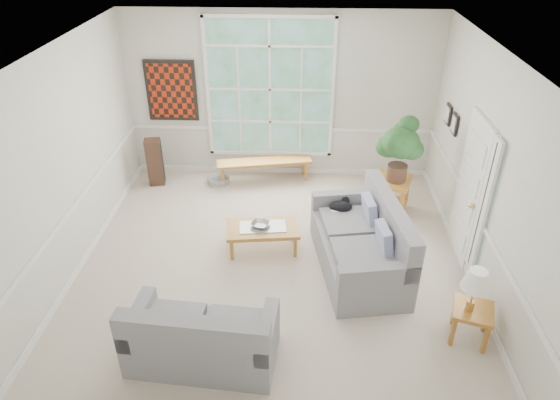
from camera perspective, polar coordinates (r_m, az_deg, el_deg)
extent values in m
cube|color=#BDAF9F|center=(7.13, -0.88, -8.10)|extent=(5.50, 6.00, 0.01)
cube|color=white|center=(5.73, -1.13, 15.90)|extent=(5.50, 6.00, 0.02)
cube|color=silver|center=(9.04, 0.15, 11.69)|extent=(5.50, 0.02, 3.00)
cube|color=silver|center=(3.93, -3.70, -18.73)|extent=(5.50, 0.02, 3.00)
cube|color=silver|center=(7.00, -24.10, 2.84)|extent=(0.02, 6.00, 3.00)
cube|color=silver|center=(6.72, 23.13, 1.89)|extent=(0.02, 6.00, 3.00)
cube|color=white|center=(8.96, -1.17, 12.53)|extent=(2.30, 0.08, 2.40)
cube|color=white|center=(7.41, 20.76, 1.14)|extent=(0.08, 0.90, 2.10)
cube|color=white|center=(6.85, 22.29, -0.77)|extent=(0.08, 0.26, 1.90)
cube|color=#65190A|center=(9.24, -12.32, 12.09)|extent=(0.90, 0.06, 1.10)
cube|color=black|center=(8.19, 19.27, 8.20)|extent=(0.04, 0.26, 0.32)
cube|color=black|center=(8.55, 18.62, 9.26)|extent=(0.04, 0.26, 0.32)
cube|color=gray|center=(6.94, 9.06, -4.26)|extent=(1.31, 2.09, 1.06)
cube|color=gray|center=(5.74, -8.92, -14.36)|extent=(1.69, 0.98, 0.88)
cube|color=#AB6F27|center=(7.42, -1.96, -4.37)|extent=(1.11, 0.69, 0.39)
imported|color=#A4A4A9|center=(7.31, -2.27, -2.74)|extent=(0.41, 0.41, 0.08)
cube|color=#AB6F27|center=(9.25, -1.81, 3.38)|extent=(1.76, 0.66, 0.40)
cube|color=#AB6F27|center=(8.47, 12.41, 0.59)|extent=(0.77, 0.77, 0.61)
cube|color=#AB6F27|center=(6.44, 20.90, -13.04)|extent=(0.56, 0.56, 0.46)
cylinder|color=gray|center=(9.30, -7.05, 2.33)|extent=(0.46, 0.46, 0.12)
cube|color=#3F281D|center=(9.30, -14.12, 4.23)|extent=(0.31, 0.26, 0.88)
ellipsoid|color=black|center=(7.42, 6.94, -0.69)|extent=(0.36, 0.26, 0.16)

